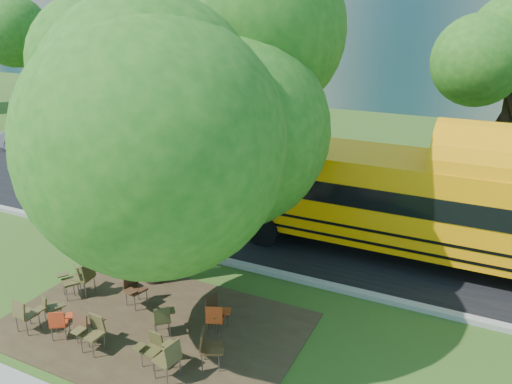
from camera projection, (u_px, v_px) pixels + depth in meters
The scene contains 29 objects.
ground at pixel (132, 306), 12.69m from camera, with size 160.00×160.00×0.00m, color #2F4D18.
dirt_patch at pixel (152, 326), 11.86m from camera, with size 7.00×4.50×0.03m, color #382819.
asphalt_road at pixel (253, 211), 18.60m from camera, with size 80.00×8.00×0.04m, color black.
kerb_near at pixel (196, 254), 15.20m from camera, with size 80.00×0.25×0.14m, color gray.
kerb_far at pixel (294, 178), 22.05m from camera, with size 80.00×0.25×0.14m, color gray.
bg_tree_0 at pixel (103, 59), 27.00m from camera, with size 5.20×5.20×7.18m.
bg_tree_1 at pixel (26, 37), 31.67m from camera, with size 6.00×6.00×8.40m.
bg_tree_2 at pixel (243, 66), 26.80m from camera, with size 4.80×4.80×6.62m.
main_tree at pixel (141, 99), 12.13m from camera, with size 7.20×7.20×8.66m.
school_bus at pixel (468, 209), 14.04m from camera, with size 12.73×2.93×3.10m.
chair_0 at pixel (25, 313), 11.46m from camera, with size 0.58×0.51×0.87m.
chair_1 at pixel (50, 305), 11.85m from camera, with size 0.64×0.51×0.78m.
chair_2 at pixel (60, 321), 11.26m from camera, with size 0.51×0.63×0.77m.
chair_3 at pixel (93, 330), 10.85m from camera, with size 0.58×0.51×0.87m.
chair_4 at pixel (86, 324), 11.08m from camera, with size 0.54×0.50×0.84m.
chair_5 at pixel (152, 346), 10.44m from camera, with size 0.52×0.45×0.77m.
chair_6 at pixel (169, 356), 9.99m from camera, with size 0.55×0.68×0.93m.
chair_7 at pixel (208, 345), 10.32m from camera, with size 0.71×0.61×0.90m.
chair_8 at pixel (85, 275), 13.01m from camera, with size 0.60×0.63×0.95m.
chair_9 at pixel (73, 277), 12.94m from camera, with size 0.77×0.61×0.91m.
chair_10 at pixel (133, 286), 12.50m from camera, with size 0.56×0.72×0.93m.
chair_11 at pixel (163, 317), 11.38m from camera, with size 0.54×0.68×0.79m.
chair_12 at pixel (215, 309), 11.63m from camera, with size 0.51×0.66×0.86m.
chair_13 at pixel (216, 316), 11.37m from camera, with size 0.57×0.64×0.83m.
black_car at pixel (84, 199), 17.74m from camera, with size 1.73×4.31×1.47m, color black.
bg_car_silver at pixel (37, 140), 25.90m from camera, with size 1.49×4.26×1.40m, color #95969A.
bg_car_red at pixel (162, 150), 24.40m from camera, with size 1.96×4.26×1.18m, color #5D1010.
pedestrian_a at pixel (58, 114), 31.28m from camera, with size 0.64×0.42×1.76m, color #38447E.
pedestrian_b at pixel (55, 118), 30.50m from camera, with size 0.82×0.64×1.69m, color #8D6754.
Camera 1 is at (7.59, -8.45, 7.11)m, focal length 35.00 mm.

